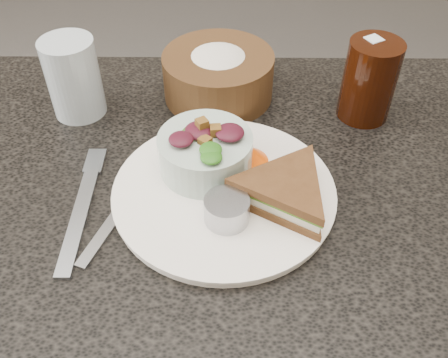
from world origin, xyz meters
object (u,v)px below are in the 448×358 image
dinner_plate (224,192)px  water_glass (74,78)px  bread_basket (218,69)px  cola_glass (370,77)px  salad_bowl (205,147)px  dressing_ramekin (227,210)px  dining_table (227,341)px  sandwich (286,191)px

dinner_plate → water_glass: size_ratio=2.37×
bread_basket → water_glass: (-0.21, -0.04, 0.01)m
bread_basket → cola_glass: cola_glass is taller
salad_bowl → dressing_ramekin: salad_bowl is taller
dining_table → cola_glass: size_ratio=7.48×
dressing_ramekin → water_glass: (-0.23, 0.23, 0.03)m
dinner_plate → bread_basket: bearing=92.8°
dinner_plate → bread_basket: bread_basket is taller
sandwich → dressing_ramekin: 0.08m
salad_bowl → dining_table: bearing=-56.8°
dining_table → dinner_plate: dinner_plate is taller
salad_bowl → dinner_plate: bearing=-58.5°
dining_table → dressing_ramekin: 0.41m
sandwich → salad_bowl: bearing=178.3°
dinner_plate → bread_basket: (-0.01, 0.23, 0.04)m
dining_table → dressing_ramekin: size_ratio=18.28×
salad_bowl → bread_basket: 0.19m
salad_bowl → cola_glass: (0.24, 0.14, 0.02)m
cola_glass → dinner_plate: bearing=-140.0°
sandwich → cola_glass: 0.24m
dinner_plate → salad_bowl: size_ratio=2.30×
dinner_plate → sandwich: bearing=-16.8°
sandwich → water_glass: bearing=176.2°
salad_bowl → dressing_ramekin: (0.03, -0.09, -0.02)m
dinner_plate → dressing_ramekin: size_ratio=5.17×
cola_glass → bread_basket: bearing=167.7°
sandwich → cola_glass: cola_glass is taller
sandwich → dressing_ramekin: sandwich is taller
sandwich → water_glass: (-0.30, 0.20, 0.03)m
sandwich → water_glass: size_ratio=1.25×
water_glass → sandwich: bearing=-34.3°
dinner_plate → water_glass: water_glass is taller
sandwich → cola_glass: size_ratio=1.12×
bread_basket → cola_glass: bearing=-12.3°
dining_table → dinner_plate: bearing=132.5°
sandwich → salad_bowl: (-0.10, 0.06, 0.02)m
dining_table → dressing_ramekin: bearing=-92.8°
cola_glass → water_glass: size_ratio=1.12×
dining_table → salad_bowl: bearing=123.2°
sandwich → cola_glass: (0.14, 0.20, 0.03)m
dining_table → sandwich: sandwich is taller
dining_table → sandwich: bearing=-13.1°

